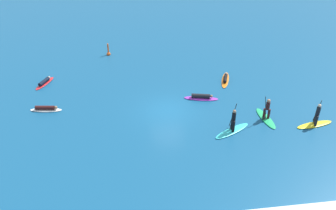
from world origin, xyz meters
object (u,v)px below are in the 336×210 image
object	(u,v)px
surfer_on_green_board	(266,115)
surfer_on_red_board	(45,82)
surfer_on_white_board	(46,109)
marker_buoy	(108,53)
surfer_on_orange_board	(225,79)
surfer_on_yellow_board	(316,121)
surfer_on_purple_board	(201,97)
surfer_on_teal_board	(233,127)

from	to	relation	value
surfer_on_green_board	surfer_on_red_board	distance (m)	19.14
surfer_on_white_board	marker_buoy	bearing A→B (deg)	73.44
surfer_on_white_board	surfer_on_green_board	bearing A→B (deg)	-3.70
surfer_on_orange_board	marker_buoy	distance (m)	12.79
surfer_on_orange_board	surfer_on_yellow_board	xyz separation A→B (m)	(4.57, -7.72, 0.26)
marker_buoy	surfer_on_white_board	bearing A→B (deg)	-114.16
surfer_on_purple_board	surfer_on_white_board	size ratio (longest dim) A/B	1.14
surfer_on_yellow_board	surfer_on_red_board	world-z (taller)	surfer_on_yellow_board
surfer_on_purple_board	surfer_on_red_board	world-z (taller)	surfer_on_purple_board
surfer_on_purple_board	surfer_on_green_board	distance (m)	5.47
surfer_on_purple_board	surfer_on_teal_board	bearing A→B (deg)	-62.89
surfer_on_purple_board	surfer_on_red_board	bearing A→B (deg)	174.20
surfer_on_white_board	surfer_on_red_board	xyz separation A→B (m)	(-0.89, 4.57, -0.01)
surfer_on_purple_board	surfer_on_red_board	distance (m)	13.95
surfer_on_teal_board	marker_buoy	bearing A→B (deg)	92.60
surfer_on_red_board	surfer_on_teal_board	bearing A→B (deg)	-97.87
surfer_on_yellow_board	surfer_on_teal_board	xyz separation A→B (m)	(-6.19, 0.01, -0.01)
surfer_on_purple_board	surfer_on_white_board	xyz separation A→B (m)	(-12.36, -0.20, -0.01)
surfer_on_red_board	surfer_on_yellow_board	bearing A→B (deg)	-89.50
surfer_on_purple_board	surfer_on_orange_board	bearing A→B (deg)	58.49
surfer_on_yellow_board	surfer_on_green_board	world-z (taller)	surfer_on_green_board
surfer_on_purple_board	surfer_on_yellow_board	world-z (taller)	surfer_on_yellow_board
surfer_on_yellow_board	surfer_on_purple_board	bearing A→B (deg)	137.21
surfer_on_purple_board	marker_buoy	distance (m)	12.74
surfer_on_green_board	marker_buoy	world-z (taller)	surfer_on_green_board
surfer_on_green_board	surfer_on_red_board	world-z (taller)	surfer_on_green_board
surfer_on_yellow_board	marker_buoy	size ratio (longest dim) A/B	2.23
surfer_on_orange_board	surfer_on_green_board	world-z (taller)	surfer_on_green_board
surfer_on_orange_board	surfer_on_white_board	bearing A→B (deg)	121.35
surfer_on_orange_board	surfer_on_teal_board	bearing A→B (deg)	-172.29
surfer_on_teal_board	surfer_on_red_board	world-z (taller)	surfer_on_teal_board
surfer_on_orange_board	surfer_on_yellow_board	size ratio (longest dim) A/B	1.06
surfer_on_teal_board	surfer_on_orange_board	bearing A→B (deg)	49.60
marker_buoy	surfer_on_purple_board	bearing A→B (deg)	-52.63
surfer_on_green_board	surfer_on_purple_board	bearing A→B (deg)	-135.26
surfer_on_white_board	marker_buoy	xyz separation A→B (m)	(4.63, 10.32, 0.10)
surfer_on_orange_board	marker_buoy	world-z (taller)	marker_buoy
surfer_on_orange_board	surfer_on_green_board	distance (m)	6.61
surfer_on_teal_board	surfer_on_red_board	xyz separation A→B (m)	(-14.49, 9.11, -0.23)
surfer_on_white_board	surfer_on_yellow_board	size ratio (longest dim) A/B	0.85
surfer_on_purple_board	surfer_on_green_board	xyz separation A→B (m)	(4.19, -3.51, 0.21)
surfer_on_orange_board	surfer_on_teal_board	size ratio (longest dim) A/B	1.03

